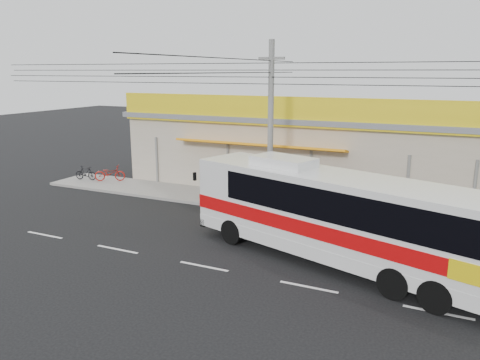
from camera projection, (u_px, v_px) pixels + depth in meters
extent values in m
plane|color=black|center=(233.00, 244.00, 19.44)|extent=(120.00, 120.00, 0.00)
cube|color=gray|center=(283.00, 206.00, 24.72)|extent=(30.00, 3.20, 0.15)
cube|color=#ADA28B|center=(314.00, 152.00, 29.20)|extent=(22.00, 8.00, 4.20)
cube|color=#5B5D63|center=(315.00, 116.00, 28.69)|extent=(22.60, 8.60, 0.30)
cube|color=yellow|center=(294.00, 112.00, 24.93)|extent=(22.00, 0.24, 1.60)
cube|color=#B6320A|center=(259.00, 111.00, 25.72)|extent=(9.00, 0.10, 1.20)
cube|color=#136E29|center=(424.00, 117.00, 22.23)|extent=(2.40, 0.10, 1.10)
cube|color=#B6320A|center=(154.00, 107.00, 28.60)|extent=(3.00, 0.10, 1.10)
cube|color=orange|center=(258.00, 145.00, 26.03)|extent=(10.00, 1.20, 0.37)
cube|color=silver|center=(337.00, 215.00, 17.07)|extent=(12.29, 6.14, 2.92)
cube|color=#BA070A|center=(337.00, 224.00, 17.15)|extent=(12.34, 6.19, 0.55)
cube|color=black|center=(355.00, 201.00, 16.45)|extent=(10.38, 5.55, 1.11)
cube|color=black|center=(222.00, 178.00, 20.93)|extent=(0.84, 2.16, 1.51)
cube|color=silver|center=(283.00, 161.00, 18.37)|extent=(2.74, 2.09, 0.36)
cylinder|color=black|center=(232.00, 232.00, 19.39)|extent=(1.10, 0.63, 1.05)
cylinder|color=black|center=(267.00, 219.00, 21.01)|extent=(1.10, 0.63, 1.05)
cylinder|color=black|center=(436.00, 296.00, 13.83)|extent=(1.10, 0.63, 1.05)
cylinder|color=black|center=(462.00, 273.00, 15.46)|extent=(1.10, 0.63, 1.05)
imported|color=#99120B|center=(110.00, 173.00, 29.85)|extent=(2.01, 1.50, 1.01)
imported|color=black|center=(86.00, 173.00, 30.16)|extent=(1.55, 0.66, 0.90)
cylinder|color=slate|center=(270.00, 132.00, 22.21)|extent=(0.27, 0.27, 8.44)
cube|color=slate|center=(272.00, 58.00, 21.44)|extent=(1.27, 0.13, 0.13)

